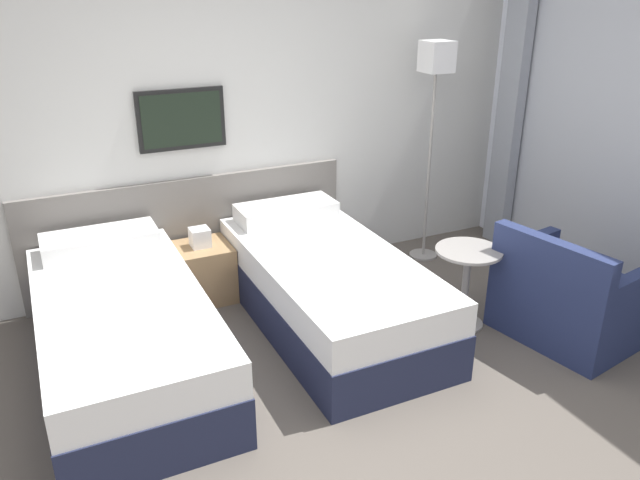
% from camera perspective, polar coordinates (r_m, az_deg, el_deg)
% --- Properties ---
extents(ground_plane, '(16.00, 16.00, 0.00)m').
position_cam_1_polar(ground_plane, '(3.74, 3.57, -14.83)').
color(ground_plane, '#5B544C').
extents(wall_headboard, '(10.00, 0.10, 2.70)m').
position_cam_1_polar(wall_headboard, '(4.87, -7.85, 11.05)').
color(wall_headboard, silver).
rests_on(wall_headboard, ground_plane).
extents(bed_near_door, '(0.96, 2.00, 0.66)m').
position_cam_1_polar(bed_near_door, '(4.05, -17.48, -8.05)').
color(bed_near_door, '#1E233D').
rests_on(bed_near_door, ground_plane).
extents(bed_near_window, '(0.96, 2.00, 0.66)m').
position_cam_1_polar(bed_near_window, '(4.39, 0.74, -4.35)').
color(bed_near_window, '#1E233D').
rests_on(bed_near_window, ground_plane).
extents(nightstand, '(0.43, 0.41, 0.57)m').
position_cam_1_polar(nightstand, '(4.82, -10.68, -2.81)').
color(nightstand, '#9E7A51').
rests_on(nightstand, ground_plane).
extents(floor_lamp, '(0.24, 0.24, 1.83)m').
position_cam_1_polar(floor_lamp, '(5.19, 10.49, 14.06)').
color(floor_lamp, '#9E9993').
rests_on(floor_lamp, ground_plane).
extents(side_table, '(0.45, 0.45, 0.58)m').
position_cam_1_polar(side_table, '(4.42, 13.27, -2.92)').
color(side_table, gray).
rests_on(side_table, ground_plane).
extents(armchair, '(0.84, 0.96, 0.78)m').
position_cam_1_polar(armchair, '(4.55, 21.71, -5.16)').
color(armchair, navy).
rests_on(armchair, ground_plane).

